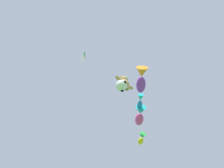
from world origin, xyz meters
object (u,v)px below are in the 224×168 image
Objects in this scene: fish_kite_cobalt at (140,102)px; diamond_kite at (84,56)px; teddy_bear_kite at (124,83)px; fish_kite_violet at (141,79)px; fish_kite_magenta at (140,115)px; fish_kite_goldfin at (141,138)px; soccer_ball_kite at (121,86)px.

diamond_kite reaches higher than fish_kite_cobalt.
fish_kite_violet is (1.50, -0.81, 1.57)m from teddy_bear_kite.
fish_kite_cobalt is at bearing -133.54° from fish_kite_magenta.
fish_kite_magenta reaches higher than teddy_bear_kite.
teddy_bear_kite is at bearing 151.68° from fish_kite_violet.
fish_kite_magenta reaches higher than fish_kite_goldfin.
soccer_ball_kite is at bearing -29.82° from diamond_kite.
fish_kite_magenta is at bearing 46.73° from fish_kite_violet.
teddy_bear_kite is at bearing -146.30° from fish_kite_goldfin.
teddy_bear_kite is 6.39m from diamond_kite.
fish_kite_magenta is (4.49, 2.38, 2.06)m from teddy_bear_kite.
soccer_ball_kite is 0.32× the size of diamond_kite.
soccer_ball_kite is at bearing -153.90° from fish_kite_magenta.
fish_kite_goldfin is at bearing 13.89° from diamond_kite.
fish_kite_violet is 1.37× the size of fish_kite_cobalt.
fish_kite_cobalt reaches higher than teddy_bear_kite.
fish_kite_magenta reaches higher than fish_kite_violet.
soccer_ball_kite is at bearing -147.77° from fish_kite_goldfin.
fish_kite_magenta is at bearing 46.46° from fish_kite_cobalt.
fish_kite_magenta is 1.49× the size of fish_kite_goldfin.
diamond_kite is at bearing 174.62° from fish_kite_cobalt.
fish_kite_violet is at bearing -27.16° from diamond_kite.
teddy_bear_kite is at bearing -152.10° from fish_kite_magenta.
fish_kite_goldfin is (1.96, 1.93, -0.57)m from fish_kite_magenta.
fish_kite_goldfin is at bearing 33.70° from teddy_bear_kite.
fish_kite_cobalt is (3.74, 1.18, 3.14)m from soccer_ball_kite.
fish_kite_violet reaches higher than soccer_ball_kite.
soccer_ball_kite is 0.37× the size of fish_kite_violet.
fish_kite_goldfin is at bearing 45.22° from fish_kite_cobalt.
diamond_kite is (-5.11, 2.62, 3.38)m from fish_kite_violet.
soccer_ball_kite is 3.41m from fish_kite_violet.
fish_kite_magenta reaches higher than fish_kite_cobalt.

